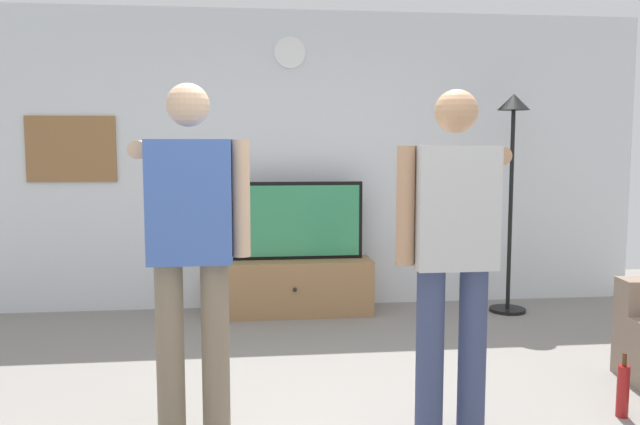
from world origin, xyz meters
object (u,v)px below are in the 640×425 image
(wall_clock, at_px, (290,53))
(framed_picture, at_px, (71,149))
(tv_stand, at_px, (293,287))
(floor_lamp, at_px, (512,157))
(beverage_bottle, at_px, (623,390))
(person_standing_nearer_couch, at_px, (453,246))
(television, at_px, (292,221))
(person_standing_nearer_lamp, at_px, (191,241))

(wall_clock, height_order, framed_picture, wall_clock)
(tv_stand, bearing_deg, floor_lamp, -4.08)
(wall_clock, bearing_deg, beverage_bottle, -58.40)
(floor_lamp, bearing_deg, person_standing_nearer_couch, -118.65)
(wall_clock, xyz_separation_m, framed_picture, (-1.93, 0.00, -0.86))
(television, distance_m, person_standing_nearer_lamp, 2.53)
(framed_picture, relative_size, person_standing_nearer_couch, 0.44)
(framed_picture, bearing_deg, floor_lamp, -6.40)
(television, bearing_deg, tv_stand, -90.00)
(floor_lamp, height_order, beverage_bottle, floor_lamp)
(floor_lamp, distance_m, person_standing_nearer_couch, 2.77)
(wall_clock, height_order, floor_lamp, wall_clock)
(television, height_order, framed_picture, framed_picture)
(wall_clock, bearing_deg, floor_lamp, -12.51)
(wall_clock, xyz_separation_m, beverage_bottle, (1.65, -2.68, -2.17))
(framed_picture, distance_m, floor_lamp, 3.88)
(television, distance_m, wall_clock, 1.51)
(person_standing_nearer_lamp, bearing_deg, television, 74.49)
(wall_clock, xyz_separation_m, person_standing_nearer_couch, (0.61, -2.83, -1.32))
(beverage_bottle, bearing_deg, person_standing_nearer_lamp, -179.96)
(tv_stand, distance_m, person_standing_nearer_lamp, 2.60)
(wall_clock, relative_size, floor_lamp, 0.14)
(tv_stand, xyz_separation_m, television, (-0.00, 0.05, 0.59))
(framed_picture, xyz_separation_m, person_standing_nearer_couch, (2.54, -2.84, -0.46))
(wall_clock, distance_m, floor_lamp, 2.18)
(tv_stand, relative_size, television, 1.12)
(tv_stand, xyz_separation_m, floor_lamp, (1.93, -0.14, 1.14))
(person_standing_nearer_couch, bearing_deg, tv_stand, 103.50)
(wall_clock, bearing_deg, person_standing_nearer_couch, -77.84)
(person_standing_nearer_lamp, xyz_separation_m, beverage_bottle, (2.32, 0.00, -0.87))
(wall_clock, relative_size, framed_picture, 0.36)
(framed_picture, height_order, floor_lamp, floor_lamp)
(television, xyz_separation_m, beverage_bottle, (1.65, -2.43, -0.68))
(television, bearing_deg, floor_lamp, -5.45)
(person_standing_nearer_lamp, bearing_deg, tv_stand, 74.21)
(television, xyz_separation_m, person_standing_nearer_couch, (0.61, -2.59, 0.17))
(floor_lamp, xyz_separation_m, person_standing_nearer_couch, (-1.32, -2.41, -0.39))
(television, distance_m, framed_picture, 2.04)
(tv_stand, relative_size, person_standing_nearer_lamp, 0.77)
(beverage_bottle, bearing_deg, television, 124.09)
(wall_clock, distance_m, person_standing_nearer_lamp, 3.05)
(wall_clock, bearing_deg, person_standing_nearer_lamp, -104.16)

